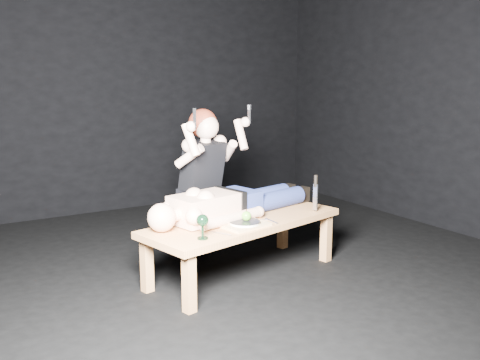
{
  "coord_description": "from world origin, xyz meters",
  "views": [
    {
      "loc": [
        -2.03,
        -3.49,
        1.54
      ],
      "look_at": [
        0.07,
        -0.02,
        0.75
      ],
      "focal_mm": 40.34,
      "sensor_mm": 36.0,
      "label": 1
    }
  ],
  "objects": [
    {
      "name": "ground",
      "position": [
        0.0,
        0.0,
        0.0
      ],
      "size": [
        5.0,
        5.0,
        0.0
      ],
      "primitive_type": "plane",
      "color": "black",
      "rests_on": "ground"
    },
    {
      "name": "back_wall",
      "position": [
        0.0,
        2.5,
        1.5
      ],
      "size": [
        5.0,
        0.0,
        5.0
      ],
      "primitive_type": "plane",
      "rotation": [
        1.57,
        0.0,
        0.0
      ],
      "color": "black",
      "rests_on": "ground"
    },
    {
      "name": "table",
      "position": [
        0.07,
        -0.07,
        0.23
      ],
      "size": [
        1.72,
        0.95,
        0.45
      ],
      "primitive_type": "cube",
      "rotation": [
        0.0,
        0.0,
        0.22
      ],
      "color": "#CF8B49",
      "rests_on": "ground"
    },
    {
      "name": "lying_man",
      "position": [
        0.09,
        0.09,
        0.58
      ],
      "size": [
        1.68,
        0.83,
        0.26
      ],
      "primitive_type": null,
      "rotation": [
        0.0,
        0.0,
        0.22
      ],
      "color": "#D9AA89",
      "rests_on": "table"
    },
    {
      "name": "kneeling_woman",
      "position": [
        -0.05,
        0.49,
        0.66
      ],
      "size": [
        0.86,
        0.92,
        1.31
      ],
      "primitive_type": null,
      "rotation": [
        0.0,
        0.0,
        0.23
      ],
      "color": "black",
      "rests_on": "ground"
    },
    {
      "name": "serving_tray",
      "position": [
        -0.02,
        -0.24,
        0.46
      ],
      "size": [
        0.37,
        0.29,
        0.02
      ],
      "primitive_type": "cube",
      "rotation": [
        0.0,
        0.0,
        0.17
      ],
      "color": "tan",
      "rests_on": "table"
    },
    {
      "name": "plate",
      "position": [
        -0.02,
        -0.24,
        0.48
      ],
      "size": [
        0.26,
        0.26,
        0.02
      ],
      "primitive_type": "cylinder",
      "rotation": [
        0.0,
        0.0,
        0.17
      ],
      "color": "white",
      "rests_on": "serving_tray"
    },
    {
      "name": "apple",
      "position": [
        -0.0,
        -0.23,
        0.52
      ],
      "size": [
        0.07,
        0.07,
        0.07
      ],
      "primitive_type": "sphere",
      "color": "#569E20",
      "rests_on": "plate"
    },
    {
      "name": "goblet",
      "position": [
        -0.43,
        -0.36,
        0.54
      ],
      "size": [
        0.1,
        0.1,
        0.17
      ],
      "primitive_type": null,
      "rotation": [
        0.0,
        0.0,
        0.22
      ],
      "color": "black",
      "rests_on": "table"
    },
    {
      "name": "fork_flat",
      "position": [
        -0.27,
        -0.32,
        0.45
      ],
      "size": [
        0.09,
        0.16,
        0.01
      ],
      "primitive_type": "cube",
      "rotation": [
        0.0,
        0.0,
        0.45
      ],
      "color": "#B2B2B7",
      "rests_on": "table"
    },
    {
      "name": "knife_flat",
      "position": [
        0.22,
        -0.23,
        0.45
      ],
      "size": [
        0.02,
        0.17,
        0.01
      ],
      "primitive_type": "cube",
      "rotation": [
        0.0,
        0.0,
        -0.02
      ],
      "color": "#B2B2B7",
      "rests_on": "table"
    },
    {
      "name": "spoon_flat",
      "position": [
        0.15,
        -0.15,
        0.45
      ],
      "size": [
        0.16,
        0.1,
        0.01
      ],
      "primitive_type": "cube",
      "rotation": [
        0.0,
        0.0,
        1.05
      ],
      "color": "#B2B2B7",
      "rests_on": "table"
    },
    {
      "name": "carving_knife",
      "position": [
        0.7,
        -0.16,
        0.6
      ],
      "size": [
        0.05,
        0.05,
        0.3
      ],
      "primitive_type": null,
      "rotation": [
        0.0,
        0.0,
        0.22
      ],
      "color": "#B2B2B7",
      "rests_on": "table"
    }
  ]
}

